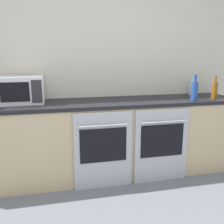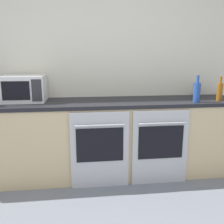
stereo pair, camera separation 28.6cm
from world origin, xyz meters
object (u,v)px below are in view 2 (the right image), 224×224
Objects in this scene: oven_left at (100,150)px; bottle_amber at (220,91)px; bottle_clear at (197,88)px; microwave at (24,88)px; bottle_blue at (197,92)px; oven_right at (160,147)px.

bottle_amber reaches higher than oven_left.
bottle_amber is at bearing -74.19° from bottle_clear.
bottle_amber is at bearing -5.75° from microwave.
bottle_blue is 0.46m from bottle_clear.
bottle_clear is (2.09, 0.13, -0.05)m from microwave.
microwave is (-0.81, 0.40, 0.61)m from oven_left.
oven_left is 1.09m from microwave.
oven_right is 3.01× the size of bottle_amber.
oven_right is at bearing -15.29° from microwave.
bottle_amber is (0.73, 0.18, 0.57)m from oven_right.
bottle_amber is at bearing 12.06° from bottle_blue.
oven_left is 1.49m from bottle_clear.
bottle_clear is at bearing 63.55° from bottle_blue.
oven_left is at bearing -173.95° from bottle_blue.
bottle_amber is (0.10, -0.35, 0.01)m from bottle_clear.
oven_right is at bearing -166.22° from bottle_amber.
bottle_amber reaches higher than bottle_clear.
bottle_amber is (2.19, -0.22, -0.04)m from microwave.
bottle_clear is (0.63, 0.52, 0.56)m from oven_right.
bottle_clear is 0.91× the size of bottle_amber.
oven_left is 1.50m from bottle_amber.
bottle_clear is 0.36m from bottle_amber.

